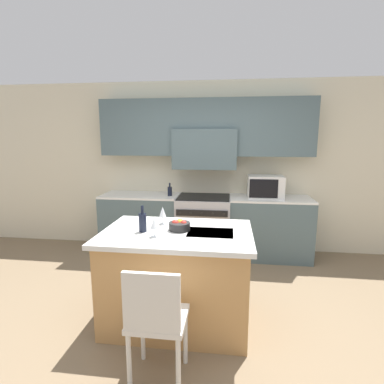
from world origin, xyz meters
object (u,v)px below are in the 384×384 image
wine_glass_near (154,223)px  island_chair (156,318)px  range_stove (204,226)px  microwave (265,187)px  oil_bottle_on_counter (170,191)px  wine_bottle (143,222)px  wine_glass_far (163,212)px  fruit_bowl (179,225)px

wine_glass_near → island_chair: bearing=-75.7°
range_stove → microwave: size_ratio=1.80×
range_stove → oil_bottle_on_counter: 0.76m
oil_bottle_on_counter → wine_bottle: bearing=-86.8°
wine_glass_near → oil_bottle_on_counter: bearing=97.4°
wine_bottle → wine_glass_far: size_ratio=1.38×
island_chair → wine_glass_near: bearing=104.3°
microwave → wine_glass_near: size_ratio=2.80×
island_chair → wine_glass_far: wine_glass_far is taller
wine_glass_far → wine_bottle: bearing=-116.0°
range_stove → island_chair: (-0.11, -2.59, 0.08)m
wine_bottle → fruit_bowl: wine_bottle is taller
island_chair → range_stove: bearing=87.5°
range_stove → wine_glass_far: 1.69m
microwave → wine_bottle: size_ratio=2.03×
wine_bottle → wine_glass_far: 0.31m
island_chair → wine_glass_far: 1.17m
range_stove → wine_glass_far: wine_glass_far is taller
island_chair → oil_bottle_on_counter: (-0.41, 2.56, 0.46)m
wine_glass_far → fruit_bowl: (0.21, -0.18, -0.08)m
island_chair → oil_bottle_on_counter: size_ratio=4.69×
microwave → wine_glass_far: (-1.21, -1.57, -0.04)m
microwave → island_chair: bearing=-111.7°
wine_bottle → wine_glass_near: (0.15, -0.13, 0.03)m
island_chair → oil_bottle_on_counter: bearing=99.1°
island_chair → wine_glass_near: size_ratio=5.12×
wine_glass_near → wine_glass_far: 0.41m
wine_bottle → oil_bottle_on_counter: size_ratio=1.26×
wine_glass_near → wine_bottle: bearing=138.7°
range_stove → fruit_bowl: bearing=-92.8°
wine_glass_near → fruit_bowl: bearing=50.0°
oil_bottle_on_counter → fruit_bowl: bearing=-75.5°
island_chair → fruit_bowl: fruit_bowl is taller
wine_bottle → wine_glass_near: size_ratio=1.38×
wine_glass_near → wine_glass_far: bearing=92.3°
wine_bottle → wine_glass_near: wine_bottle is taller
range_stove → wine_bottle: size_ratio=3.66×
wine_bottle → wine_glass_far: bearing=64.0°
microwave → wine_glass_far: size_ratio=2.80×
wine_glass_far → wine_glass_near: bearing=-87.7°
island_chair → wine_bottle: (-0.31, 0.76, 0.49)m
wine_bottle → wine_glass_far: wine_bottle is taller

